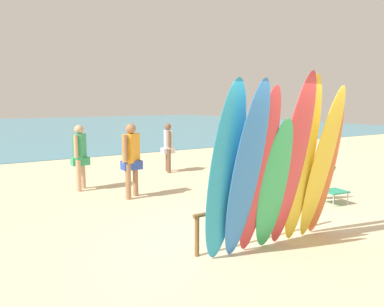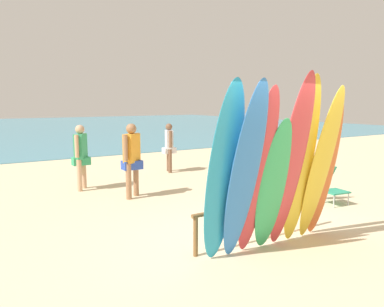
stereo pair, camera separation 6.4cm
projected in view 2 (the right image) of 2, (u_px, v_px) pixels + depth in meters
name	position (u px, v px, depth m)	size (l,w,h in m)	color
ground	(61.00, 149.00, 17.92)	(60.00, 60.00, 0.00)	beige
ocean_water	(16.00, 128.00, 31.85)	(60.00, 40.00, 0.02)	teal
surfboard_rack	(258.00, 211.00, 6.05)	(2.51, 0.07, 0.64)	brown
surfboard_teal_0	(224.00, 174.00, 5.05)	(0.56, 0.06, 2.60)	#289EC6
surfboard_blue_1	(245.00, 174.00, 5.09)	(0.49, 0.06, 2.62)	#337AD1
surfboard_red_2	(258.00, 173.00, 5.31)	(0.47, 0.06, 2.54)	#D13D42
surfboard_green_3	(273.00, 186.00, 5.53)	(0.53, 0.08, 2.07)	#38B266
surfboard_red_4	(292.00, 163.00, 5.58)	(0.51, 0.08, 2.75)	#D13D42
surfboard_yellow_5	(302.00, 162.00, 5.77)	(0.47, 0.06, 2.69)	yellow
surfboard_yellow_6	(321.00, 166.00, 5.89)	(0.46, 0.07, 2.56)	yellow
surfboard_orange_7	(325.00, 165.00, 6.15)	(0.53, 0.07, 2.45)	orange
beachgoer_midbeach	(81.00, 153.00, 9.52)	(0.43, 0.54, 1.67)	tan
beachgoer_photographing	(132.00, 155.00, 8.73)	(0.54, 0.45, 1.75)	#9E704C
beachgoer_strolling	(169.00, 144.00, 11.97)	(0.41, 0.57, 1.56)	brown
beach_chair_red	(269.00, 175.00, 9.30)	(0.63, 0.75, 0.83)	#B7B7BC
beach_chair_blue	(329.00, 184.00, 8.35)	(0.58, 0.78, 0.80)	#B7B7BC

